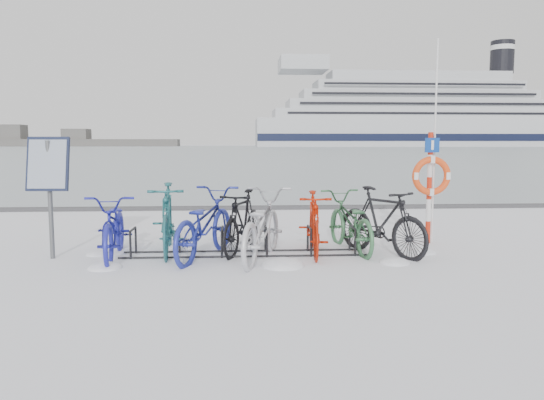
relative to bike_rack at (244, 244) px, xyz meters
The scene contains 16 objects.
ground 0.18m from the bike_rack, ahead, with size 900.00×900.00×0.00m, color white.
ice_sheet 155.00m from the bike_rack, 90.00° to the left, with size 400.00×298.00×0.02m, color #AAB8C0.
quay_edge 5.90m from the bike_rack, 90.00° to the left, with size 400.00×0.25×0.10m, color #3F3F42.
bike_rack is the anchor object (origin of this frame).
info_board 3.28m from the bike_rack, behind, with size 0.65×0.27×1.93m.
lifebuoy_station 3.62m from the bike_rack, 12.61° to the left, with size 0.71×0.22×3.68m.
cruise_ferry 233.23m from the bike_rack, 70.96° to the left, with size 138.83×26.18×45.62m.
bike_0 2.09m from the bike_rack, behind, with size 0.72×2.06×1.08m, color #1F229D.
bike_1 1.36m from the bike_rack, 168.98° to the left, with size 0.56×2.00×1.20m, color #1E5D61.
bike_2 0.76m from the bike_rack, behind, with size 0.76×2.18×1.15m, color navy.
bike_3 0.43m from the bike_rack, 94.67° to the left, with size 0.51×1.80×1.08m, color black.
bike_4 0.58m from the bike_rack, 53.03° to the right, with size 0.76×2.18×1.14m, color #BABBC1.
bike_5 1.20m from the bike_rack, ahead, with size 0.50×1.78×1.07m, color #B71E07.
bike_6 1.86m from the bike_rack, ahead, with size 0.69×1.99×1.04m, color #356A41.
bike_7 2.31m from the bike_rack, ahead, with size 0.54×1.91×1.15m, color black.
snow_drifts 0.55m from the bike_rack, 50.80° to the right, with size 5.82×2.14×0.23m.
Camera 1 is at (-0.08, -8.58, 1.84)m, focal length 35.00 mm.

